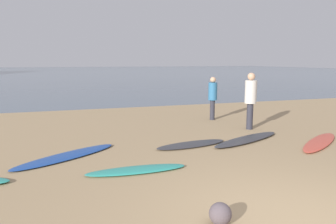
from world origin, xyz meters
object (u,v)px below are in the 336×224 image
Objects in this scene: surfboard_2 at (137,170)px; person_1 at (251,96)px; beach_rock_near at (220,214)px; surfboard_4 at (247,139)px; person_0 at (213,95)px; surfboard_3 at (192,144)px; surfboard_5 at (320,142)px; surfboard_1 at (67,156)px.

surfboard_2 is 5.20m from person_1.
person_1 reaches higher than beach_rock_near.
surfboard_2 is 3.70m from surfboard_4.
person_1 is at bearing -82.91° from person_0.
surfboard_3 is 1.26× the size of person_0.
person_0 is at bearing 46.70° from surfboard_3.
surfboard_4 is at bearing 119.14° from surfboard_5.
person_0 reaches higher than surfboard_4.
surfboard_1 is 6.17m from person_0.
surfboard_5 is (3.30, -0.84, 0.00)m from surfboard_3.
surfboard_4 is at bearing -103.53° from person_0.
person_1 is at bearing -19.23° from surfboard_1.
surfboard_5 is at bearing -78.23° from person_0.
surfboard_5 is (1.68, -0.84, -0.01)m from surfboard_4.
person_1 reaches higher than surfboard_1.
surfboard_5 is 8.44× the size of beach_rock_near.
person_0 is 0.88× the size of person_1.
surfboard_1 is 1.02× the size of surfboard_5.
surfboard_2 is 6.12m from person_0.
surfboard_2 is at bearing 104.08° from beach_rock_near.
beach_rock_near is (0.60, -2.37, 0.12)m from surfboard_2.
person_1 reaches higher than surfboard_3.
person_1 is (2.51, 1.29, 1.02)m from surfboard_3.
beach_rock_near reaches higher than surfboard_1.
surfboard_4 is 8.71× the size of beach_rock_near.
surfboard_2 is 5.11m from surfboard_5.
surfboard_3 reaches higher than surfboard_1.
person_0 is at bearing 72.09° from surfboard_5.
person_0 reaches higher than surfboard_1.
surfboard_1 is 1.47× the size of person_1.
surfboard_1 is at bearing 133.61° from surfboard_2.
surfboard_5 is at bearing 33.89° from beach_rock_near.
surfboard_3 is at bearing -31.78° from surfboard_1.
surfboard_5 is at bearing -39.85° from surfboard_1.
beach_rock_near is at bearing -119.81° from person_0.
surfboard_1 is 6.41m from surfboard_5.
surfboard_4 reaches higher than surfboard_3.
surfboard_5 reaches higher than surfboard_1.
surfboard_1 is 1.32× the size of surfboard_3.
surfboard_3 is 1.63m from surfboard_4.
surfboard_5 is 1.44× the size of person_1.
surfboard_4 reaches higher than surfboard_5.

